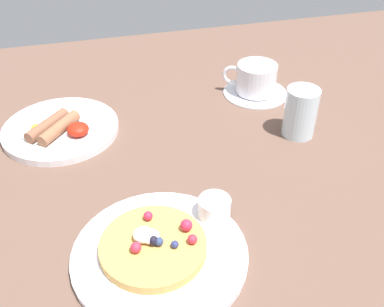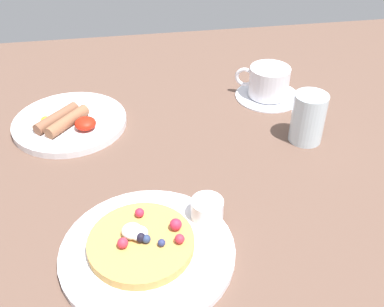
{
  "view_description": "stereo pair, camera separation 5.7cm",
  "coord_description": "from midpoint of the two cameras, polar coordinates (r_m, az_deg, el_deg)",
  "views": [
    {
      "loc": [
        -14.26,
        -58.72,
        49.24
      ],
      "look_at": [
        1.19,
        -0.48,
        4.0
      ],
      "focal_mm": 42.02,
      "sensor_mm": 36.0,
      "label": 1
    },
    {
      "loc": [
        -8.69,
        -59.92,
        49.24
      ],
      "look_at": [
        1.19,
        -0.48,
        4.0
      ],
      "focal_mm": 42.02,
      "sensor_mm": 36.0,
      "label": 2
    }
  ],
  "objects": [
    {
      "name": "pancake_plate",
      "position": [
        0.64,
        -3.08,
        -12.4
      ],
      "size": [
        24.54,
        24.54,
        1.11
      ],
      "primitive_type": "cylinder",
      "color": "white",
      "rests_on": "ground_plane"
    },
    {
      "name": "pancake_with_berries",
      "position": [
        0.64,
        -3.86,
        -11.21
      ],
      "size": [
        14.88,
        14.88,
        3.19
      ],
      "color": "tan",
      "rests_on": "pancake_plate"
    },
    {
      "name": "coffee_saucer",
      "position": [
        1.01,
        11.17,
        7.2
      ],
      "size": [
        14.07,
        14.07,
        0.62
      ],
      "primitive_type": "cylinder",
      "color": "white",
      "rests_on": "ground_plane"
    },
    {
      "name": "ground_plane",
      "position": [
        0.79,
        1.16,
        -3.13
      ],
      "size": [
        180.71,
        125.06,
        3.0
      ],
      "primitive_type": "cube",
      "color": "brown"
    },
    {
      "name": "fried_breakfast",
      "position": [
        0.89,
        -14.17,
        3.97
      ],
      "size": [
        12.91,
        10.55,
        2.47
      ],
      "color": "#8D5C3F",
      "rests_on": "breakfast_plate"
    },
    {
      "name": "breakfast_plate",
      "position": [
        0.92,
        -13.52,
        3.8
      ],
      "size": [
        22.24,
        22.24,
        1.37
      ],
      "primitive_type": "cylinder",
      "color": "white",
      "rests_on": "ground_plane"
    },
    {
      "name": "syrup_ramekin",
      "position": [
        0.67,
        4.37,
        -7.03
      ],
      "size": [
        4.9,
        4.9,
        2.98
      ],
      "color": "white",
      "rests_on": "pancake_plate"
    },
    {
      "name": "coffee_cup",
      "position": [
        0.99,
        11.33,
        9.0
      ],
      "size": [
        11.26,
        8.62,
        6.31
      ],
      "color": "white",
      "rests_on": "coffee_saucer"
    },
    {
      "name": "water_glass",
      "position": [
        0.86,
        16.37,
        4.3
      ],
      "size": [
        6.18,
        6.18,
        9.61
      ],
      "primitive_type": "cylinder",
      "color": "silver",
      "rests_on": "ground_plane"
    }
  ]
}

